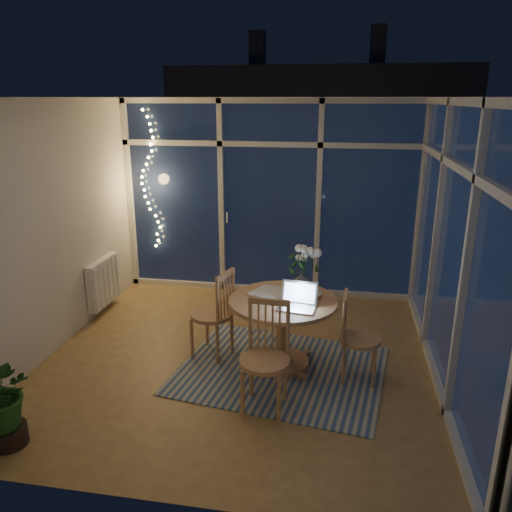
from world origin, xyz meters
name	(u,v)px	position (x,y,z in m)	size (l,w,h in m)	color
floor	(241,358)	(0.00, 0.00, 0.00)	(4.00, 4.00, 0.00)	olive
ceiling	(238,97)	(0.00, 0.00, 2.60)	(4.00, 4.00, 0.00)	white
wall_back	(270,199)	(0.00, 2.00, 1.30)	(4.00, 0.04, 2.60)	silver
wall_front	(171,328)	(0.00, -2.00, 1.30)	(4.00, 0.04, 2.60)	silver
wall_left	(50,230)	(-2.00, 0.00, 1.30)	(0.04, 4.00, 2.60)	silver
wall_right	(457,249)	(2.00, 0.00, 1.30)	(0.04, 4.00, 2.60)	silver
window_wall_back	(269,200)	(0.00, 1.96, 1.30)	(4.00, 0.10, 2.60)	silver
window_wall_right	(453,249)	(1.96, 0.00, 1.30)	(0.10, 4.00, 2.60)	silver
radiator	(103,282)	(-1.94, 0.90, 0.40)	(0.10, 0.70, 0.58)	white
fairy_lights	(149,180)	(-1.65, 1.88, 1.52)	(0.24, 0.10, 1.85)	#FFCE66
garden_patio	(316,239)	(0.50, 5.00, -0.06)	(12.00, 6.00, 0.10)	black
garden_fence	(295,186)	(0.00, 5.50, 0.90)	(11.00, 0.08, 1.80)	#381C14
neighbour_roof	(319,115)	(0.30, 8.50, 2.20)	(7.00, 3.00, 2.20)	#34383F
garden_shrubs	(234,231)	(-0.80, 3.40, 0.45)	(0.90, 0.90, 0.90)	#163219
rug	(281,370)	(0.44, -0.17, 0.01)	(1.98, 1.58, 0.01)	#B6B194
dining_table	(283,333)	(0.44, -0.07, 0.36)	(1.06, 1.06, 0.72)	#AB714D
chair_left	(211,313)	(-0.31, 0.03, 0.48)	(0.45, 0.45, 0.96)	#AB714D
chair_right	(360,337)	(1.19, -0.20, 0.44)	(0.41, 0.41, 0.89)	#AB714D
chair_front	(265,359)	(0.38, -0.83, 0.49)	(0.45, 0.45, 0.98)	#AB714D
laptop	(297,296)	(0.59, -0.28, 0.85)	(0.34, 0.29, 0.25)	silver
flower_vase	(301,283)	(0.59, 0.14, 0.83)	(0.20, 0.20, 0.21)	silver
bowl	(313,295)	(0.73, 0.05, 0.74)	(0.15, 0.15, 0.04)	silver
newspapers	(276,294)	(0.35, 0.02, 0.74)	(0.41, 0.31, 0.02)	silver
phone	(284,304)	(0.46, -0.18, 0.73)	(0.10, 0.05, 0.01)	black
potted_plant	(3,402)	(-1.52, -1.63, 0.38)	(0.54, 0.47, 0.76)	#1B4D1E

